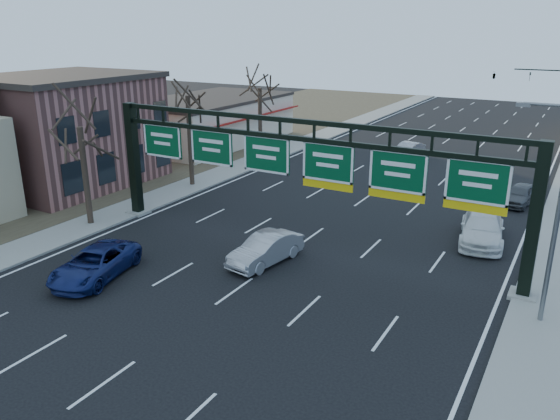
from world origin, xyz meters
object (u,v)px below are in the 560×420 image
Objects in this scene: car_blue_suv at (95,264)px; car_white_wagon at (482,228)px; sign_gantry at (299,167)px; car_silver_sedan at (266,249)px.

car_white_wagon is at bearing 29.48° from car_blue_suv.
sign_gantry is 5.37× the size of car_silver_sedan.
car_white_wagon is (8.57, 6.10, -3.81)m from sign_gantry.
car_blue_suv is 8.43m from car_silver_sedan.
car_white_wagon is (9.13, 8.63, 0.07)m from car_silver_sedan.
sign_gantry is 4.66× the size of car_blue_suv.
sign_gantry is at bearing -153.70° from car_white_wagon.
car_blue_suv is 21.00m from car_white_wagon.
sign_gantry is 11.34m from car_blue_suv.
car_blue_suv is at bearing -146.39° from car_white_wagon.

